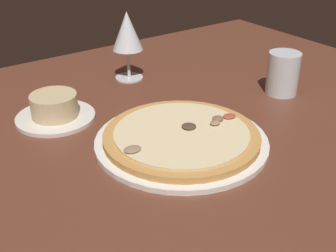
{
  "coord_description": "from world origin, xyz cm",
  "views": [
    {
      "loc": [
        -41.51,
        -62.16,
        45.99
      ],
      "look_at": [
        1.21,
        -2.63,
        7.0
      ],
      "focal_mm": 47.32,
      "sensor_mm": 36.0,
      "label": 1
    }
  ],
  "objects_px": {
    "pizza_main": "(182,138)",
    "water_glass": "(282,76)",
    "wine_glass_far": "(127,33)",
    "ramekin_on_saucer": "(55,109)"
  },
  "relations": [
    {
      "from": "pizza_main",
      "to": "water_glass",
      "type": "xyz_separation_m",
      "value": [
        0.33,
        0.06,
        0.03
      ]
    },
    {
      "from": "wine_glass_far",
      "to": "water_glass",
      "type": "xyz_separation_m",
      "value": [
        0.24,
        -0.28,
        -0.07
      ]
    },
    {
      "from": "wine_glass_far",
      "to": "water_glass",
      "type": "relative_size",
      "value": 1.73
    },
    {
      "from": "ramekin_on_saucer",
      "to": "water_glass",
      "type": "relative_size",
      "value": 1.66
    },
    {
      "from": "water_glass",
      "to": "ramekin_on_saucer",
      "type": "bearing_deg",
      "value": 159.75
    },
    {
      "from": "wine_glass_far",
      "to": "ramekin_on_saucer",
      "type": "bearing_deg",
      "value": -156.66
    },
    {
      "from": "ramekin_on_saucer",
      "to": "water_glass",
      "type": "xyz_separation_m",
      "value": [
        0.48,
        -0.18,
        0.02
      ]
    },
    {
      "from": "pizza_main",
      "to": "water_glass",
      "type": "bearing_deg",
      "value": 9.52
    },
    {
      "from": "wine_glass_far",
      "to": "water_glass",
      "type": "height_order",
      "value": "wine_glass_far"
    },
    {
      "from": "pizza_main",
      "to": "ramekin_on_saucer",
      "type": "relative_size",
      "value": 1.99
    }
  ]
}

